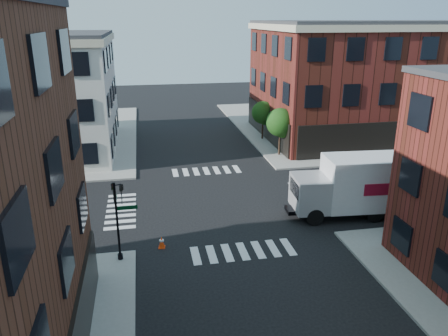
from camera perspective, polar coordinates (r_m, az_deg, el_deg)
name	(u,v)px	position (r m, az deg, el deg)	size (l,w,h in m)	color
ground	(221,203)	(31.43, -0.42, -4.57)	(120.00, 120.00, 0.00)	black
sidewalk_ne	(356,123)	(57.21, 16.84, 5.60)	(30.00, 30.00, 0.15)	gray
building_ne	(378,81)	(51.63, 19.50, 10.65)	(25.00, 16.00, 12.00)	#401810
tree_near	(281,124)	(41.44, 7.45, 5.74)	(2.69, 2.69, 4.49)	black
tree_far	(264,114)	(47.11, 5.19, 7.07)	(2.43, 2.43, 4.07)	black
signal_pole	(118,213)	(23.80, -13.66, -5.67)	(1.29, 1.24, 4.60)	black
box_truck	(361,185)	(30.23, 17.52, -2.16)	(9.12, 3.32, 4.06)	silver
traffic_cone	(162,242)	(25.75, -8.15, -9.57)	(0.42, 0.42, 0.70)	#FC3E0B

